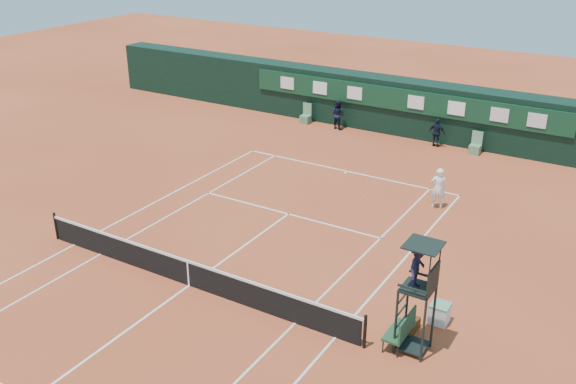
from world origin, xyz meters
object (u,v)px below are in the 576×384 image
at_px(tennis_net, 188,272).
at_px(player_bench, 402,329).
at_px(umpire_chair, 419,275).
at_px(player, 438,188).
at_px(cooler, 440,313).

bearing_deg(tennis_net, player_bench, 4.90).
distance_m(tennis_net, umpire_chair, 7.87).
height_order(umpire_chair, player, umpire_chair).
distance_m(cooler, player, 8.39).
distance_m(tennis_net, player_bench, 7.30).
height_order(umpire_chair, player_bench, umpire_chair).
bearing_deg(player_bench, player, 103.36).
bearing_deg(cooler, umpire_chair, -97.67).
bearing_deg(cooler, player, 109.69).
bearing_deg(player_bench, cooler, 71.92).
relative_size(umpire_chair, player, 1.93).
bearing_deg(tennis_net, cooler, 16.43).
distance_m(tennis_net, player, 11.36).
xyz_separation_m(player_bench, cooler, (0.55, 1.68, -0.27)).
bearing_deg(cooler, tennis_net, -163.57).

